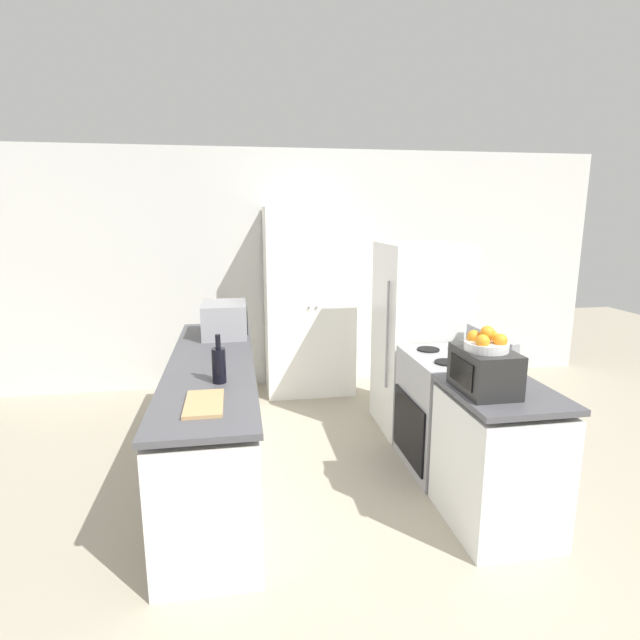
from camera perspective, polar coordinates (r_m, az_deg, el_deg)
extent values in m
plane|color=#A89E89|center=(2.94, 6.93, -28.70)|extent=(14.00, 14.00, 0.00)
cube|color=silver|center=(5.62, -2.66, 5.77)|extent=(7.00, 0.06, 2.60)
cube|color=silver|center=(3.81, -12.01, -11.52)|extent=(0.58, 2.49, 0.82)
cube|color=#4C4C51|center=(3.65, -12.33, -4.88)|extent=(0.60, 2.54, 0.04)
cube|color=silver|center=(3.37, 19.62, -15.23)|extent=(0.58, 0.72, 0.82)
cube|color=#4C4C51|center=(3.20, 20.21, -7.84)|extent=(0.60, 0.73, 0.04)
cube|color=white|center=(5.34, -1.28, 2.10)|extent=(0.92, 0.58, 1.98)
sphere|color=#B2B2B7|center=(5.04, -1.23, 1.51)|extent=(0.03, 0.03, 0.03)
sphere|color=#B2B2B7|center=(5.06, -0.34, 1.53)|extent=(0.03, 0.03, 0.03)
cube|color=#9E9EA3|center=(3.97, 14.65, -10.11)|extent=(0.64, 0.72, 0.89)
cube|color=black|center=(3.90, 10.06, -12.10)|extent=(0.02, 0.63, 0.49)
cube|color=#9E9EA3|center=(3.94, 18.92, -2.55)|extent=(0.06, 0.68, 0.16)
cylinder|color=black|center=(3.62, 14.28, -4.71)|extent=(0.17, 0.17, 0.01)
cylinder|color=black|center=(3.93, 12.27, -3.30)|extent=(0.17, 0.17, 0.01)
cylinder|color=black|center=(3.73, 17.89, -4.43)|extent=(0.17, 0.17, 0.01)
cylinder|color=black|center=(4.03, 15.66, -3.09)|extent=(0.17, 0.17, 0.01)
cube|color=white|center=(4.52, 11.27, -2.00)|extent=(0.68, 0.72, 1.67)
cylinder|color=gray|center=(4.21, 7.68, -1.76)|extent=(0.02, 0.02, 0.92)
cube|color=#939399|center=(4.33, -10.87, 0.06)|extent=(0.37, 0.47, 0.29)
cube|color=black|center=(4.30, -8.37, 0.05)|extent=(0.01, 0.29, 0.21)
cylinder|color=black|center=(3.15, -11.47, -5.13)|extent=(0.09, 0.09, 0.22)
cylinder|color=black|center=(3.11, -11.59, -2.43)|extent=(0.03, 0.03, 0.09)
cube|color=black|center=(3.09, 18.30, -5.50)|extent=(0.28, 0.41, 0.26)
cube|color=black|center=(3.03, 15.84, -5.71)|extent=(0.01, 0.29, 0.15)
cylinder|color=silver|center=(3.03, 18.47, -2.85)|extent=(0.25, 0.25, 0.05)
sphere|color=orange|center=(3.09, 18.95, -1.74)|extent=(0.08, 0.08, 0.08)
sphere|color=orange|center=(3.04, 17.17, -1.84)|extent=(0.08, 0.08, 0.08)
sphere|color=orange|center=(2.95, 18.09, -2.33)|extent=(0.08, 0.08, 0.08)
sphere|color=orange|center=(3.00, 19.91, -2.22)|extent=(0.08, 0.08, 0.08)
sphere|color=orange|center=(3.01, 18.58, -1.37)|extent=(0.08, 0.08, 0.08)
cube|color=tan|center=(2.84, -13.10, -9.27)|extent=(0.21, 0.39, 0.02)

